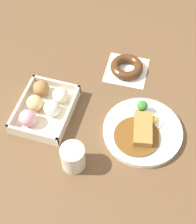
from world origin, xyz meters
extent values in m
plane|color=brown|center=(0.00, 0.00, 0.00)|extent=(1.60, 1.60, 0.00)
cylinder|color=white|center=(0.06, 0.12, 0.01)|extent=(0.24, 0.24, 0.02)
cylinder|color=brown|center=(0.09, 0.11, 0.02)|extent=(0.14, 0.14, 0.01)
cube|color=#A87538|center=(0.07, 0.12, 0.04)|extent=(0.12, 0.07, 0.02)
cylinder|color=white|center=(0.03, 0.14, 0.02)|extent=(0.06, 0.06, 0.00)
ellipsoid|color=yellow|center=(0.03, 0.14, 0.03)|extent=(0.03, 0.03, 0.02)
cylinder|color=#8CB766|center=(0.00, 0.10, 0.03)|extent=(0.01, 0.01, 0.02)
sphere|color=#387A2D|center=(0.00, 0.10, 0.05)|extent=(0.03, 0.03, 0.03)
cube|color=orange|center=(0.01, 0.09, 0.02)|extent=(0.01, 0.01, 0.01)
cube|color=beige|center=(0.08, -0.19, 0.01)|extent=(0.21, 0.16, 0.01)
cube|color=beige|center=(-0.02, -0.19, 0.03)|extent=(0.01, 0.16, 0.03)
cube|color=beige|center=(0.18, -0.19, 0.03)|extent=(0.01, 0.16, 0.03)
cube|color=beige|center=(0.08, -0.27, 0.03)|extent=(0.21, 0.01, 0.03)
cube|color=beige|center=(0.08, -0.11, 0.03)|extent=(0.21, 0.01, 0.03)
sphere|color=#9E6B3D|center=(0.02, -0.23, 0.04)|extent=(0.05, 0.05, 0.05)
sphere|color=#DBB77A|center=(0.08, -0.22, 0.04)|extent=(0.05, 0.05, 0.05)
sphere|color=pink|center=(0.14, -0.22, 0.04)|extent=(0.05, 0.05, 0.05)
sphere|color=#EFE5C6|center=(0.03, -0.16, 0.04)|extent=(0.05, 0.05, 0.05)
sphere|color=silver|center=(0.08, -0.16, 0.04)|extent=(0.05, 0.05, 0.05)
cube|color=white|center=(-0.17, 0.01, 0.00)|extent=(0.15, 0.15, 0.00)
torus|color=#4C2B14|center=(-0.17, 0.01, 0.02)|extent=(0.11, 0.11, 0.03)
cylinder|color=silver|center=(0.22, -0.05, 0.04)|extent=(0.07, 0.07, 0.08)
camera|label=1|loc=(0.59, 0.14, 0.85)|focal=51.71mm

